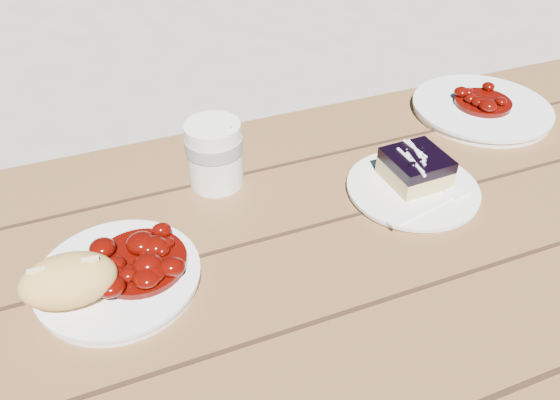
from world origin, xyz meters
name	(u,v)px	position (x,y,z in m)	size (l,w,h in m)	color
picnic_table	(199,382)	(0.00, 0.00, 0.59)	(2.00, 1.55, 0.75)	brown
main_plate	(119,278)	(-0.07, 0.07, 0.76)	(0.20, 0.20, 0.02)	white
goulash_stew	(138,253)	(-0.04, 0.08, 0.79)	(0.12, 0.12, 0.04)	#4F0602
bread_roll	(69,280)	(-0.13, 0.05, 0.80)	(0.11, 0.08, 0.06)	#DDA855
dessert_plate	(412,189)	(0.39, 0.10, 0.76)	(0.20, 0.20, 0.01)	white
blueberry_cake	(416,167)	(0.40, 0.11, 0.78)	(0.09, 0.09, 0.05)	tan
fork_dessert	(422,209)	(0.37, 0.04, 0.76)	(0.03, 0.16, 0.01)	white
coffee_cup	(215,154)	(0.11, 0.24, 0.80)	(0.09, 0.09, 0.11)	white
second_plate	(481,109)	(0.64, 0.27, 0.76)	(0.25, 0.25, 0.02)	white
second_stew	(485,95)	(0.64, 0.27, 0.79)	(0.11, 0.11, 0.04)	#4F0602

